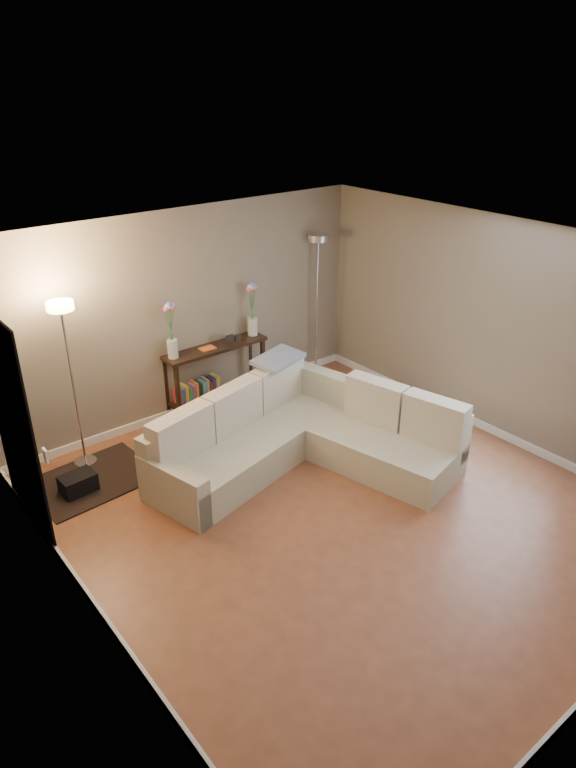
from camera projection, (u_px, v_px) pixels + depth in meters
floor at (337, 508)px, 6.52m from camera, size 5.00×5.50×0.01m
ceiling at (348, 256)px, 5.36m from camera, size 5.00×5.50×0.01m
wall_back at (188, 314)px, 7.87m from camera, size 5.00×0.02×2.60m
wall_left at (82, 496)px, 4.53m from camera, size 0.02×5.50×2.60m
wall_right at (502, 332)px, 7.35m from camera, size 0.02×5.50×2.60m
baseboard_back at (196, 405)px, 8.41m from camera, size 5.00×0.03×0.10m
baseboard_left at (108, 623)px, 5.10m from camera, size 0.03×5.50×0.10m
baseboard_right at (486, 427)px, 7.89m from camera, size 0.03×5.50×0.10m
doorway at (14, 425)px, 5.82m from camera, size 0.02×1.20×2.20m
switch_plate at (46, 456)px, 5.19m from camera, size 0.02×0.08×0.12m
sectional_sofa at (297, 435)px, 7.16m from camera, size 3.03×2.58×0.90m
throw_blanket at (278, 359)px, 7.56m from camera, size 0.72×0.54×0.09m
console_table at (210, 374)px, 8.23m from camera, size 1.40×0.38×0.86m
leaning_mirror at (205, 314)px, 8.07m from camera, size 0.99×0.05×0.78m
table_decor at (216, 346)px, 8.08m from camera, size 0.59×0.13×0.14m
flower_vase_left at (172, 336)px, 7.65m from camera, size 0.16×0.13×0.74m
flower_vase_right at (252, 314)px, 8.31m from camera, size 0.16×0.13×0.74m
floor_lamp_lit at (68, 353)px, 6.66m from camera, size 0.29×0.29×1.91m
floor_lamp_unlit at (317, 277)px, 8.82m from camera, size 0.34×0.34×2.03m
charcoal_rug at (93, 479)px, 6.95m from camera, size 1.31×1.01×0.02m
black_bag at (78, 484)px, 6.72m from camera, size 0.37×0.27×0.23m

